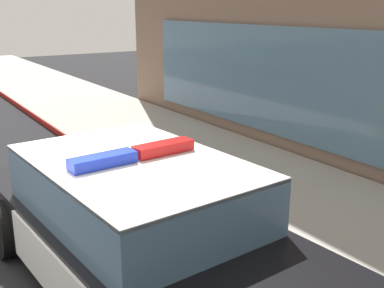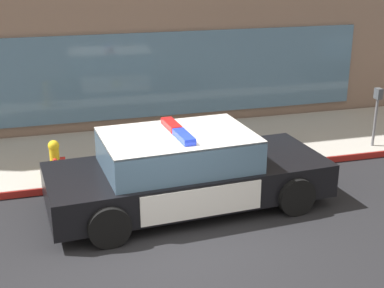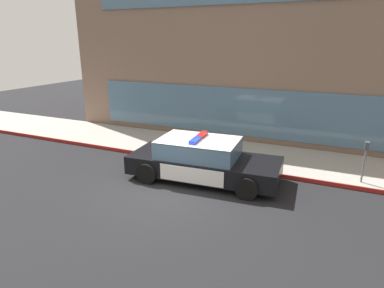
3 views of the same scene
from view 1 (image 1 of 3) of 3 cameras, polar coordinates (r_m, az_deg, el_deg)
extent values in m
cube|color=#A39E93|center=(7.15, 11.77, -6.86)|extent=(48.00, 3.19, 0.15)
cube|color=maroon|center=(6.20, 0.94, -10.24)|extent=(28.80, 0.04, 0.14)
cube|color=slate|center=(7.93, 20.92, 5.11)|extent=(12.96, 0.08, 2.10)
cube|color=black|center=(4.92, -5.44, -12.26)|extent=(5.06, 2.25, 0.60)
cube|color=silver|center=(6.27, -13.86, -4.55)|extent=(1.51, 1.97, 0.05)
cube|color=silver|center=(5.50, 2.77, -8.98)|extent=(2.08, 0.17, 0.51)
cube|color=silver|center=(4.64, -16.75, -14.82)|extent=(2.08, 0.17, 0.51)
cube|color=yellow|center=(5.51, 2.90, -8.93)|extent=(0.22, 0.03, 0.26)
cube|color=slate|center=(4.83, -6.86, -5.38)|extent=(2.68, 1.90, 0.60)
cube|color=silver|center=(4.73, -6.98, -2.12)|extent=(2.68, 1.90, 0.04)
cube|color=red|center=(4.88, -3.50, -0.47)|extent=(0.24, 0.67, 0.11)
cube|color=blue|center=(4.56, -10.78, -1.98)|extent=(0.24, 0.67, 0.11)
cylinder|color=black|center=(6.70, -5.76, -5.72)|extent=(0.69, 0.26, 0.68)
cylinder|color=black|center=(6.03, -21.76, -9.48)|extent=(0.69, 0.26, 0.68)
cylinder|color=gold|center=(7.61, -1.90, -4.04)|extent=(0.28, 0.28, 0.10)
cylinder|color=gold|center=(7.51, -1.92, -2.08)|extent=(0.19, 0.19, 0.45)
sphere|color=gold|center=(7.43, -1.94, 0.05)|extent=(0.22, 0.22, 0.22)
cylinder|color=#B21E19|center=(7.41, -1.95, 0.62)|extent=(0.06, 0.06, 0.05)
cylinder|color=#B21E19|center=(7.44, -2.88, -2.11)|extent=(0.09, 0.10, 0.09)
cylinder|color=#B21E19|center=(7.58, -0.98, -1.73)|extent=(0.09, 0.10, 0.09)
cylinder|color=#B21E19|center=(7.40, -1.31, -2.51)|extent=(0.10, 0.12, 0.12)
camera|label=2|loc=(9.17, -82.92, 11.79)|focal=50.65mm
camera|label=3|loc=(7.64, -124.79, 2.95)|focal=30.66mm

